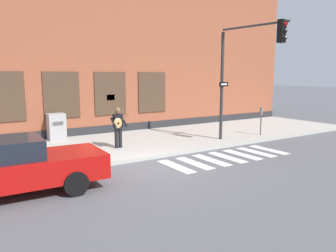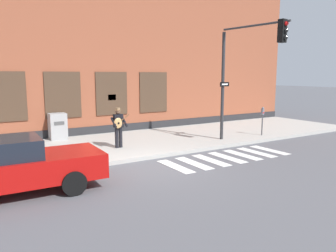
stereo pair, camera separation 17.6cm
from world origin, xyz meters
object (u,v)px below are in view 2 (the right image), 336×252
(busker, at_px, (118,125))
(parking_meter, at_px, (263,117))
(red_car, at_px, (12,166))
(traffic_light, at_px, (246,62))
(utility_box, at_px, (58,126))

(busker, distance_m, parking_meter, 7.43)
(busker, bearing_deg, red_car, -144.00)
(red_car, xyz_separation_m, parking_meter, (11.77, 2.10, 0.32))
(red_car, height_order, busker, busker)
(traffic_light, bearing_deg, utility_box, 141.90)
(red_car, relative_size, traffic_light, 0.90)
(busker, relative_size, parking_meter, 1.17)
(parking_meter, relative_size, utility_box, 1.16)
(parking_meter, bearing_deg, red_car, -169.91)
(utility_box, bearing_deg, red_car, -112.73)
(traffic_light, distance_m, parking_meter, 3.60)
(red_car, height_order, traffic_light, traffic_light)
(traffic_light, bearing_deg, red_car, -173.13)
(red_car, bearing_deg, traffic_light, 6.87)
(red_car, bearing_deg, parking_meter, 10.09)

